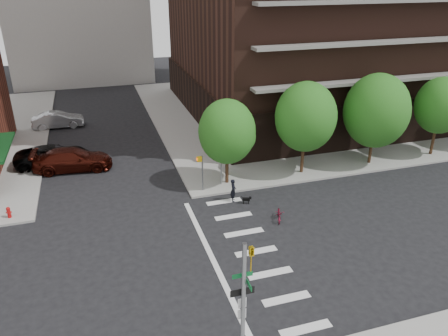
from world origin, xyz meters
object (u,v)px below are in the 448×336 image
at_px(parked_car_black, 53,156).
at_px(scooter, 279,214).
at_px(parked_car_silver, 58,120).
at_px(fire_hydrant, 9,212).
at_px(traffic_signal, 244,323).
at_px(parked_car_maroon, 72,160).
at_px(dog_walker, 233,190).

height_order(parked_car_black, scooter, parked_car_black).
height_order(parked_car_black, parked_car_silver, parked_car_black).
xyz_separation_m(fire_hydrant, parked_car_silver, (2.38, 17.54, 0.24)).
bearing_deg(scooter, parked_car_black, 157.72).
height_order(traffic_signal, parked_car_maroon, traffic_signal).
bearing_deg(parked_car_silver, traffic_signal, -167.60).
distance_m(parked_car_black, dog_walker, 15.42).
height_order(fire_hydrant, dog_walker, dog_walker).
distance_m(traffic_signal, fire_hydrant, 18.42).
bearing_deg(traffic_signal, scooter, 59.37).
bearing_deg(parked_car_maroon, traffic_signal, -158.63).
xyz_separation_m(fire_hydrant, scooter, (16.10, -5.05, -0.15)).
bearing_deg(parked_car_silver, scooter, -149.45).
xyz_separation_m(parked_car_maroon, scooter, (12.29, -11.69, -0.46)).
bearing_deg(parked_car_black, dog_walker, -127.93).
xyz_separation_m(traffic_signal, scooter, (6.07, 10.24, -2.30)).
bearing_deg(fire_hydrant, parked_car_maroon, 60.16).
xyz_separation_m(parked_car_silver, scooter, (13.71, -22.59, -0.39)).
relative_size(fire_hydrant, scooter, 0.48).
bearing_deg(parked_car_black, traffic_signal, -159.68).
relative_size(traffic_signal, dog_walker, 3.73).
bearing_deg(parked_car_maroon, dog_walker, -123.97).
distance_m(traffic_signal, scooter, 12.13).
bearing_deg(parked_car_black, scooter, -131.48).
relative_size(traffic_signal, scooter, 3.93).
bearing_deg(scooter, traffic_signal, -99.45).
xyz_separation_m(traffic_signal, parked_car_black, (-7.73, 23.32, -1.90)).
xyz_separation_m(parked_car_maroon, parked_car_silver, (-1.43, 10.90, -0.07)).
bearing_deg(fire_hydrant, scooter, -17.41).
bearing_deg(scooter, parked_car_silver, 142.44).
relative_size(parked_car_maroon, dog_walker, 3.70).
xyz_separation_m(fire_hydrant, dog_walker, (14.13, -1.87, 0.25)).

